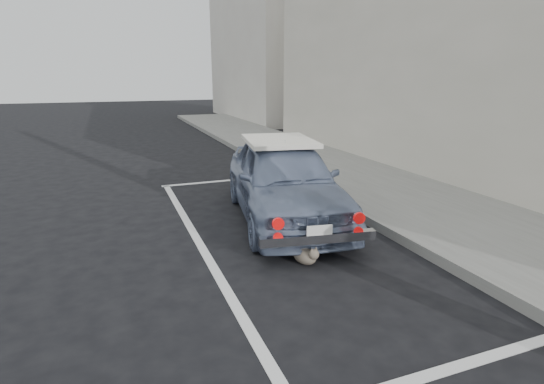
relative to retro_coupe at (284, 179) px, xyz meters
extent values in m
plane|color=black|center=(-0.68, -3.57, -0.68)|extent=(80.00, 80.00, 0.00)
cube|color=slate|center=(2.52, -1.57, -0.61)|extent=(2.80, 40.00, 0.15)
cube|color=beige|center=(5.67, 0.43, 2.82)|extent=(3.50, 18.00, 7.00)
cube|color=black|center=(3.98, 0.43, 0.72)|extent=(0.10, 16.00, 2.40)
cube|color=#154DAB|center=(3.98, 6.43, 3.92)|extent=(0.10, 2.00, 1.60)
cube|color=beige|center=(5.67, 16.43, 3.32)|extent=(3.50, 10.00, 8.00)
cube|color=silver|center=(-0.18, -4.07, -0.68)|extent=(3.00, 0.12, 0.01)
cube|color=silver|center=(-0.18, 2.93, -0.68)|extent=(3.00, 0.12, 0.01)
cube|color=silver|center=(-1.58, -0.57, -0.68)|extent=(0.12, 7.00, 0.01)
imported|color=slate|center=(0.00, 0.00, -0.01)|extent=(2.23, 4.16, 1.35)
cube|color=white|center=(0.07, 0.39, 0.60)|extent=(1.35, 1.67, 0.07)
cube|color=silver|center=(-0.32, -1.90, -0.30)|extent=(1.51, 0.37, 0.12)
cube|color=white|center=(-0.33, -1.94, -0.20)|extent=(0.33, 0.07, 0.17)
cylinder|color=red|center=(-0.84, -1.84, -0.06)|extent=(0.15, 0.06, 0.15)
cylinder|color=red|center=(0.19, -2.01, -0.06)|extent=(0.15, 0.06, 0.15)
cylinder|color=red|center=(-0.84, -1.84, -0.24)|extent=(0.13, 0.06, 0.12)
cylinder|color=red|center=(0.19, -2.01, -0.24)|extent=(0.13, 0.06, 0.12)
ellipsoid|color=#6D6053|center=(-0.45, -1.78, -0.56)|extent=(0.33, 0.41, 0.22)
sphere|color=#6D6053|center=(-0.40, -1.93, -0.49)|extent=(0.14, 0.14, 0.14)
cone|color=#6D6053|center=(-0.43, -1.94, -0.42)|extent=(0.05, 0.05, 0.05)
cone|color=#6D6053|center=(-0.36, -1.92, -0.42)|extent=(0.05, 0.05, 0.05)
cylinder|color=#6D6053|center=(-0.45, -1.59, -0.64)|extent=(0.18, 0.20, 0.03)
camera|label=1|loc=(-2.66, -6.34, 1.68)|focal=28.00mm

